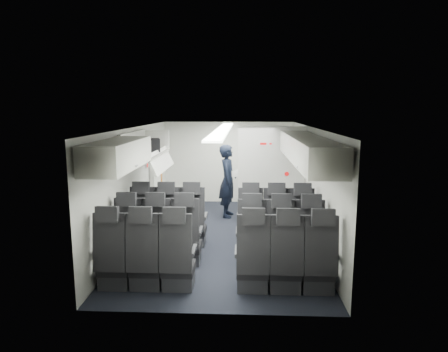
# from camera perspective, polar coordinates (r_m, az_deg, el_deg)

# --- Properties ---
(cabin_shell) EXTENTS (3.41, 6.01, 2.16)m
(cabin_shell) POSITION_cam_1_polar(r_m,az_deg,el_deg) (7.70, -0.14, -0.69)
(cabin_shell) COLOR black
(cabin_shell) RESTS_ON ground
(seat_row_front) EXTENTS (3.33, 0.56, 1.24)m
(seat_row_front) POSITION_cam_1_polar(r_m,az_deg,el_deg) (7.35, -0.34, -6.98)
(seat_row_front) COLOR black
(seat_row_front) RESTS_ON cabin_shell
(seat_row_mid) EXTENTS (3.33, 0.56, 1.24)m
(seat_row_mid) POSITION_cam_1_polar(r_m,az_deg,el_deg) (6.49, -0.76, -9.27)
(seat_row_mid) COLOR black
(seat_row_mid) RESTS_ON cabin_shell
(seat_row_rear) EXTENTS (3.33, 0.56, 1.24)m
(seat_row_rear) POSITION_cam_1_polar(r_m,az_deg,el_deg) (5.65, -1.31, -12.23)
(seat_row_rear) COLOR black
(seat_row_rear) RESTS_ON cabin_shell
(overhead_bin_left_rear) EXTENTS (0.53, 1.80, 0.40)m
(overhead_bin_left_rear) POSITION_cam_1_polar(r_m,az_deg,el_deg) (5.87, -14.91, 2.98)
(overhead_bin_left_rear) COLOR silver
(overhead_bin_left_rear) RESTS_ON cabin_shell
(overhead_bin_left_front_open) EXTENTS (0.64, 1.70, 0.72)m
(overhead_bin_left_front_open) POSITION_cam_1_polar(r_m,az_deg,el_deg) (7.57, -11.22, 3.64)
(overhead_bin_left_front_open) COLOR #9E9E93
(overhead_bin_left_front_open) RESTS_ON cabin_shell
(overhead_bin_right_rear) EXTENTS (0.53, 1.80, 0.40)m
(overhead_bin_right_rear) POSITION_cam_1_polar(r_m,az_deg,el_deg) (5.69, 13.09, 2.86)
(overhead_bin_right_rear) COLOR silver
(overhead_bin_right_rear) RESTS_ON cabin_shell
(overhead_bin_right_front) EXTENTS (0.53, 1.70, 0.40)m
(overhead_bin_right_front) POSITION_cam_1_polar(r_m,az_deg,el_deg) (7.41, 10.67, 4.48)
(overhead_bin_right_front) COLOR silver
(overhead_bin_right_front) RESTS_ON cabin_shell
(bulkhead_partition) EXTENTS (1.40, 0.15, 2.13)m
(bulkhead_partition) POSITION_cam_1_polar(r_m,az_deg,el_deg) (8.51, 6.73, -0.09)
(bulkhead_partition) COLOR silver
(bulkhead_partition) RESTS_ON cabin_shell
(galley_unit) EXTENTS (0.85, 0.52, 1.90)m
(galley_unit) POSITION_cam_1_polar(r_m,az_deg,el_deg) (10.42, 5.82, 1.03)
(galley_unit) COLOR #939399
(galley_unit) RESTS_ON cabin_shell
(boarding_door) EXTENTS (0.12, 1.27, 1.86)m
(boarding_door) POSITION_cam_1_polar(r_m,az_deg,el_deg) (9.46, -9.64, 0.09)
(boarding_door) COLOR silver
(boarding_door) RESTS_ON cabin_shell
(flight_attendant) EXTENTS (0.45, 0.64, 1.69)m
(flight_attendant) POSITION_cam_1_polar(r_m,az_deg,el_deg) (9.25, 0.55, -0.70)
(flight_attendant) COLOR black
(flight_attendant) RESTS_ON ground
(carry_on_bag) EXTENTS (0.48, 0.39, 0.25)m
(carry_on_bag) POSITION_cam_1_polar(r_m,az_deg,el_deg) (7.72, -10.72, 4.35)
(carry_on_bag) COLOR black
(carry_on_bag) RESTS_ON overhead_bin_left_front_open
(papers) EXTENTS (0.22, 0.05, 0.15)m
(papers) POSITION_cam_1_polar(r_m,az_deg,el_deg) (9.16, 1.73, 0.40)
(papers) COLOR white
(papers) RESTS_ON flight_attendant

